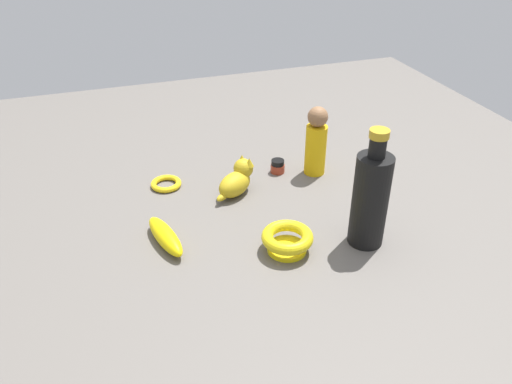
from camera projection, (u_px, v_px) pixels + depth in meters
The scene contains 8 objects.
ground at pixel (256, 208), 1.29m from camera, with size 2.00×2.00×0.00m, color #5B5651.
bottle_tall at pixel (370, 198), 1.11m from camera, with size 0.08×0.08×0.28m.
cat_figurine at pixel (237, 180), 1.33m from camera, with size 0.13×0.11×0.09m.
bangle at pixel (166, 184), 1.37m from camera, with size 0.08×0.08×0.02m, color yellow.
bowl at pixel (287, 239), 1.12m from camera, with size 0.12×0.12×0.05m.
nail_polish_jar at pixel (278, 166), 1.43m from camera, with size 0.04×0.04×0.04m.
person_figure_adult at pixel (316, 142), 1.39m from camera, with size 0.08×0.08×0.20m.
banana at pixel (165, 236), 1.15m from camera, with size 0.16×0.04×0.04m, color yellow.
Camera 1 is at (0.34, 1.01, 0.71)m, focal length 35.63 mm.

